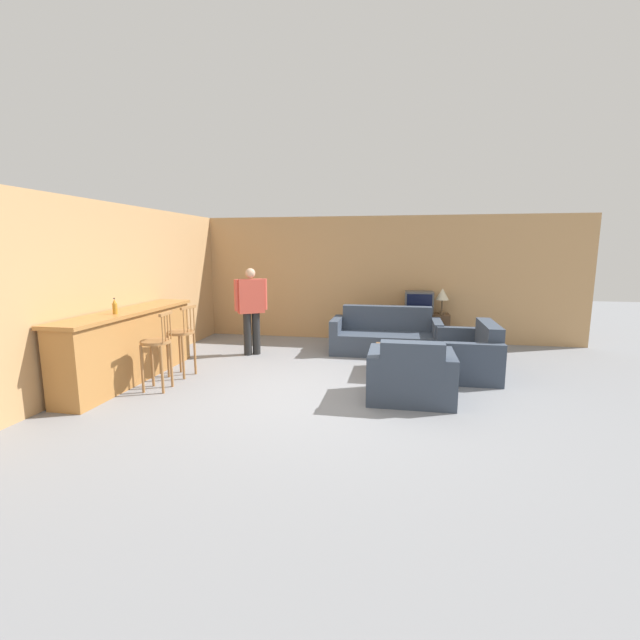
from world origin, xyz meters
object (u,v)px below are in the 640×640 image
bar_chair_near (157,348)px  couch_far (386,337)px  tv_unit (418,329)px  bottle (115,307)px  person_by_window (251,307)px  armchair_near (411,378)px  tv (419,302)px  bar_chair_mid (181,338)px  loveseat_right (470,355)px  coffee_table (392,353)px  table_lamp (442,295)px

bar_chair_near → couch_far: 4.09m
tv_unit → bottle: bearing=-139.5°
bar_chair_near → couch_far: (3.00, 2.76, -0.30)m
tv_unit → person_by_window: bearing=-154.9°
armchair_near → tv_unit: size_ratio=0.90×
tv → armchair_near: bearing=-93.7°
bar_chair_mid → loveseat_right: bearing=12.1°
bar_chair_mid → person_by_window: bearing=68.3°
bottle → person_by_window: size_ratio=0.14×
tv_unit → bottle: 5.59m
bar_chair_mid → coffee_table: bearing=13.0°
bottle → tv_unit: bearing=40.5°
armchair_near → loveseat_right: bearing=55.9°
tv_unit → table_lamp: 0.83m
bottle → person_by_window: (1.17, 2.17, -0.26)m
armchair_near → coffee_table: size_ratio=1.13×
bar_chair_mid → table_lamp: bearing=35.5°
bottle → couch_far: bearing=37.8°
armchair_near → bottle: bottle is taller
tv → person_by_window: (-3.03, -1.42, 0.02)m
armchair_near → tv_unit: bearing=86.3°
loveseat_right → table_lamp: (-0.27, 1.97, 0.73)m
bar_chair_near → loveseat_right: (4.34, 1.61, -0.30)m
bar_chair_near → tv: 5.09m
coffee_table → bottle: bottle is taller
coffee_table → bottle: bearing=-159.2°
table_lamp → person_by_window: (-3.48, -1.42, -0.14)m
bar_chair_mid → couch_far: (3.00, 2.09, -0.30)m
coffee_table → couch_far: bearing=95.9°
armchair_near → person_by_window: size_ratio=0.68×
loveseat_right → tv_unit: (-0.72, 1.97, 0.03)m
armchair_near → person_by_window: 3.47m
bar_chair_near → couch_far: bearing=42.6°
couch_far → bottle: 4.61m
loveseat_right → table_lamp: bearing=97.9°
person_by_window → coffee_table: bearing=-16.4°
bar_chair_mid → tv_unit: (3.62, 2.90, -0.27)m
bar_chair_mid → coffee_table: (3.14, 0.73, -0.27)m
bar_chair_near → tv_unit: (3.62, 3.58, -0.27)m
bar_chair_near → armchair_near: 3.43m
bar_chair_near → tv: (3.62, 3.57, 0.27)m
bar_chair_near → person_by_window: bearing=74.7°
tv_unit → table_lamp: table_lamp is taller
bar_chair_mid → bottle: 1.06m
armchair_near → tv: (0.21, 3.35, 0.57)m
bar_chair_mid → loveseat_right: 4.45m
coffee_table → tv: 2.29m
bar_chair_near → person_by_window: size_ratio=0.69×
coffee_table → loveseat_right: bearing=9.7°
loveseat_right → coffee_table: loveseat_right is taller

